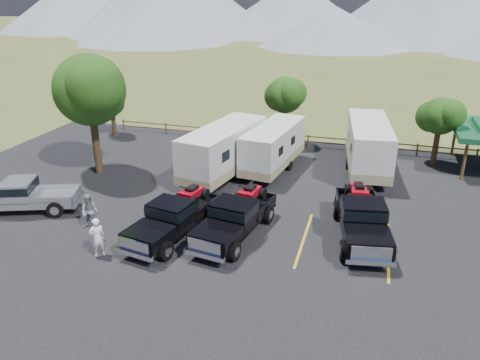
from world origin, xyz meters
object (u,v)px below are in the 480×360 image
(trailer_left, at_px, (223,151))
(trailer_center, at_px, (273,147))
(rig_right, at_px, (362,217))
(tree_big_nw, at_px, (89,90))
(person_b, at_px, (90,212))
(person_a, at_px, (97,237))
(trailer_right, at_px, (368,146))
(rig_left, at_px, (174,216))
(rig_center, at_px, (236,216))
(pickup_silver, at_px, (23,195))

(trailer_left, bearing_deg, trailer_center, 48.32)
(rig_right, distance_m, trailer_left, 10.65)
(tree_big_nw, height_order, person_b, tree_big_nw)
(rig_right, distance_m, person_a, 12.58)
(trailer_center, bearing_deg, person_b, -115.65)
(trailer_right, bearing_deg, tree_big_nw, -169.13)
(rig_left, bearing_deg, rig_right, 25.41)
(rig_left, xyz_separation_m, trailer_left, (-0.07, 8.06, 0.73))
(rig_center, relative_size, trailer_right, 0.68)
(tree_big_nw, bearing_deg, rig_right, -13.10)
(tree_big_nw, relative_size, rig_right, 1.14)
(rig_right, bearing_deg, rig_left, -174.77)
(person_b, bearing_deg, trailer_center, 49.97)
(trailer_left, distance_m, pickup_silver, 11.97)
(rig_left, bearing_deg, rig_center, 26.15)
(trailer_right, bearing_deg, trailer_left, -164.19)
(rig_center, bearing_deg, rig_left, -155.23)
(rig_left, relative_size, person_a, 3.40)
(rig_left, height_order, rig_right, rig_right)
(trailer_center, distance_m, person_b, 12.96)
(tree_big_nw, height_order, rig_left, tree_big_nw)
(tree_big_nw, relative_size, rig_center, 1.19)
(trailer_center, height_order, pickup_silver, trailer_center)
(tree_big_nw, relative_size, pickup_silver, 1.24)
(rig_left, distance_m, pickup_silver, 9.03)
(trailer_center, bearing_deg, rig_left, -97.21)
(rig_right, height_order, person_a, rig_right)
(rig_center, distance_m, pickup_silver, 11.98)
(trailer_center, xyz_separation_m, pickup_silver, (-11.77, -10.05, -0.64))
(trailer_right, bearing_deg, rig_left, -133.45)
(rig_center, bearing_deg, trailer_left, 121.62)
(person_a, bearing_deg, person_b, -93.45)
(trailer_center, distance_m, trailer_right, 6.25)
(rig_right, relative_size, pickup_silver, 1.09)
(rig_right, height_order, trailer_center, trailer_center)
(rig_left, xyz_separation_m, person_b, (-4.40, -0.58, -0.08))
(tree_big_nw, height_order, person_a, tree_big_nw)
(trailer_center, relative_size, person_a, 4.55)
(rig_center, relative_size, trailer_left, 0.68)
(rig_right, bearing_deg, trailer_center, 118.48)
(rig_right, relative_size, person_b, 3.70)
(rig_left, bearing_deg, pickup_silver, -170.55)
(rig_right, bearing_deg, trailer_left, 137.94)
(rig_left, bearing_deg, person_a, -121.47)
(rig_left, distance_m, person_b, 4.43)
(rig_right, xyz_separation_m, trailer_left, (-8.98, 5.69, 0.68))
(trailer_center, height_order, person_b, trailer_center)
(rig_center, relative_size, rig_right, 0.96)
(rig_left, relative_size, trailer_left, 0.68)
(tree_big_nw, height_order, trailer_left, tree_big_nw)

